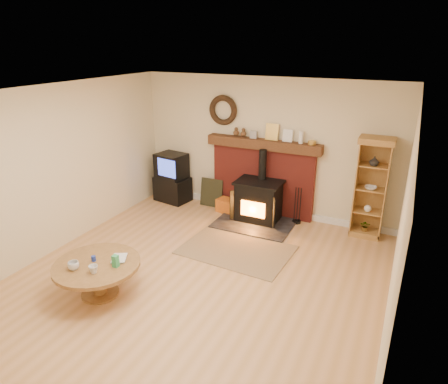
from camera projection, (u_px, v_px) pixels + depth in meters
The scene contains 11 objects.
ground at pixel (195, 281), 5.66m from camera, with size 5.50×5.50×0.00m, color tan.
room_shell at pixel (194, 163), 5.13m from camera, with size 5.02×5.52×2.61m.
chimney_breast at pixel (263, 174), 7.62m from camera, with size 2.20×0.22×1.78m.
wood_stove at pixel (258, 202), 7.41m from camera, with size 1.40×1.00×1.34m.
area_rug at pixel (236, 250), 6.49m from camera, with size 1.72×1.19×0.01m, color brown.
tv_unit at pixel (172, 178), 8.33m from camera, with size 0.76×0.59×1.02m.
curio_cabinet at pixel (371, 188), 6.70m from camera, with size 0.56×0.40×1.74m.
firelog_box at pixel (228, 206), 7.88m from camera, with size 0.42×0.26×0.26m, color orange.
leaning_painting at pixel (211, 193), 8.12m from camera, with size 0.48×0.03×0.57m, color black.
fire_tools at pixel (297, 216), 7.41m from camera, with size 0.16×0.16×0.70m.
coffee_table at pixel (97, 269), 5.22m from camera, with size 1.13×1.13×0.64m.
Camera 1 is at (2.45, -4.18, 3.20)m, focal length 32.00 mm.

